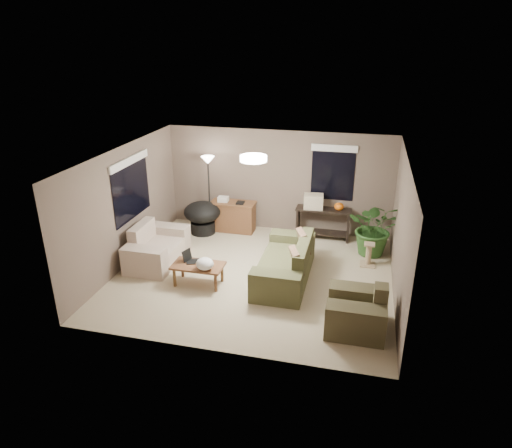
% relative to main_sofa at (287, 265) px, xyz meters
% --- Properties ---
extents(room_shell, '(5.50, 5.50, 5.50)m').
position_rel_main_sofa_xyz_m(room_shell, '(-0.67, -0.03, 0.96)').
color(room_shell, tan).
rests_on(room_shell, ground).
extents(main_sofa, '(0.95, 2.20, 0.85)m').
position_rel_main_sofa_xyz_m(main_sofa, '(0.00, 0.00, 0.00)').
color(main_sofa, '#4E5030').
rests_on(main_sofa, ground).
extents(throw_pillows, '(0.39, 1.40, 0.47)m').
position_rel_main_sofa_xyz_m(throw_pillows, '(0.26, -0.00, 0.36)').
color(throw_pillows, '#8C7251').
rests_on(throw_pillows, main_sofa).
extents(loveseat, '(0.90, 1.60, 0.85)m').
position_rel_main_sofa_xyz_m(loveseat, '(-2.86, 0.07, 0.00)').
color(loveseat, beige).
rests_on(loveseat, ground).
extents(armchair, '(0.95, 1.00, 0.85)m').
position_rel_main_sofa_xyz_m(armchair, '(1.43, -1.39, 0.00)').
color(armchair, brown).
rests_on(armchair, ground).
extents(coffee_table, '(1.00, 0.55, 0.42)m').
position_rel_main_sofa_xyz_m(coffee_table, '(-1.64, -0.62, 0.06)').
color(coffee_table, brown).
rests_on(coffee_table, ground).
extents(laptop, '(0.42, 0.33, 0.24)m').
position_rel_main_sofa_xyz_m(laptop, '(-1.81, -0.52, 0.19)').
color(laptop, black).
rests_on(laptop, coffee_table).
extents(plastic_bag, '(0.43, 0.41, 0.24)m').
position_rel_main_sofa_xyz_m(plastic_bag, '(-1.44, -0.77, 0.24)').
color(plastic_bag, white).
rests_on(plastic_bag, coffee_table).
extents(desk, '(1.10, 0.50, 0.75)m').
position_rel_main_sofa_xyz_m(desk, '(-1.73, 2.10, 0.08)').
color(desk, brown).
rests_on(desk, ground).
extents(desk_papers, '(0.67, 0.27, 0.12)m').
position_rel_main_sofa_xyz_m(desk_papers, '(-1.88, 2.09, 0.51)').
color(desk_papers, silver).
rests_on(desk_papers, desk).
extents(console_table, '(1.30, 0.40, 0.75)m').
position_rel_main_sofa_xyz_m(console_table, '(0.49, 2.16, 0.14)').
color(console_table, black).
rests_on(console_table, ground).
extents(pumpkin, '(0.24, 0.24, 0.18)m').
position_rel_main_sofa_xyz_m(pumpkin, '(0.84, 2.16, 0.55)').
color(pumpkin, orange).
rests_on(pumpkin, console_table).
extents(cardboard_box, '(0.48, 0.38, 0.34)m').
position_rel_main_sofa_xyz_m(cardboard_box, '(0.24, 2.16, 0.62)').
color(cardboard_box, beige).
rests_on(cardboard_box, console_table).
extents(papasan_chair, '(0.94, 0.94, 0.80)m').
position_rel_main_sofa_xyz_m(papasan_chair, '(-2.42, 1.79, 0.17)').
color(papasan_chair, black).
rests_on(papasan_chair, ground).
extents(floor_lamp, '(0.32, 0.32, 1.91)m').
position_rel_main_sofa_xyz_m(floor_lamp, '(-2.27, 1.93, 1.30)').
color(floor_lamp, black).
rests_on(floor_lamp, ground).
extents(ceiling_fixture, '(0.50, 0.50, 0.10)m').
position_rel_main_sofa_xyz_m(ceiling_fixture, '(-0.67, -0.03, 2.15)').
color(ceiling_fixture, white).
rests_on(ceiling_fixture, room_shell).
extents(houseplant, '(1.14, 1.27, 0.99)m').
position_rel_main_sofa_xyz_m(houseplant, '(1.68, 1.56, 0.20)').
color(houseplant, '#2D5923').
rests_on(houseplant, ground).
extents(cat_scratching_post, '(0.32, 0.32, 0.50)m').
position_rel_main_sofa_xyz_m(cat_scratching_post, '(1.58, 0.98, -0.08)').
color(cat_scratching_post, tan).
rests_on(cat_scratching_post, ground).
extents(window_left, '(0.05, 1.56, 1.33)m').
position_rel_main_sofa_xyz_m(window_left, '(-3.40, 0.27, 1.49)').
color(window_left, black).
rests_on(window_left, room_shell).
extents(window_back, '(1.06, 0.05, 1.33)m').
position_rel_main_sofa_xyz_m(window_back, '(0.63, 2.45, 1.49)').
color(window_back, black).
rests_on(window_back, room_shell).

